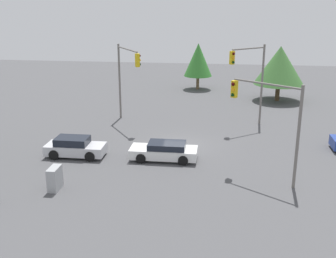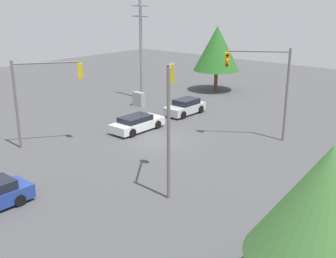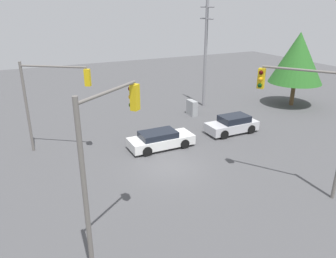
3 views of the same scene
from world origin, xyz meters
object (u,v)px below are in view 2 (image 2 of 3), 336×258
object	(u,v)px
traffic_signal_main	(43,87)
traffic_signal_aux	(263,78)
sedan_white	(137,123)
traffic_signal_cross	(170,106)
sedan_silver	(185,107)
electrical_cabinet	(139,99)

from	to	relation	value
traffic_signal_main	traffic_signal_aux	world-z (taller)	traffic_signal_aux
sedan_white	traffic_signal_cross	bearing A→B (deg)	-35.41
sedan_white	traffic_signal_aux	distance (m)	10.24
traffic_signal_aux	sedan_white	bearing A→B (deg)	-5.89
sedan_silver	traffic_signal_aux	distance (m)	9.56
electrical_cabinet	traffic_signal_aux	bearing A→B (deg)	-5.21
traffic_signal_cross	electrical_cabinet	distance (m)	18.67
sedan_white	traffic_signal_main	bearing A→B (deg)	-109.94
sedan_silver	sedan_white	xyz separation A→B (m)	(0.16, -6.26, -0.06)
sedan_white	sedan_silver	bearing A→B (deg)	91.47
traffic_signal_cross	electrical_cabinet	world-z (taller)	traffic_signal_cross
sedan_white	traffic_signal_cross	distance (m)	11.28
sedan_silver	sedan_white	distance (m)	6.26
sedan_silver	traffic_signal_aux	bearing A→B (deg)	167.63
sedan_silver	sedan_white	world-z (taller)	sedan_silver
sedan_silver	electrical_cabinet	world-z (taller)	sedan_silver
traffic_signal_main	electrical_cabinet	world-z (taller)	traffic_signal_main
traffic_signal_aux	sedan_silver	bearing A→B (deg)	-46.03
traffic_signal_main	traffic_signal_cross	size ratio (longest dim) A/B	0.89
traffic_signal_cross	traffic_signal_main	bearing A→B (deg)	54.43
sedan_white	electrical_cabinet	distance (m)	7.79
sedan_white	traffic_signal_main	size ratio (longest dim) A/B	0.75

